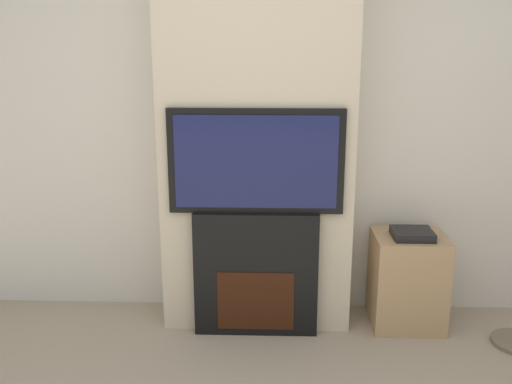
# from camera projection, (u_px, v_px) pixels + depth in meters

# --- Properties ---
(wall_back) EXTENTS (6.00, 0.06, 2.70)m
(wall_back) POSITION_uv_depth(u_px,v_px,m) (258.00, 109.00, 3.64)
(wall_back) COLOR silver
(wall_back) RESTS_ON ground_plane
(chimney_breast) EXTENTS (1.17, 0.37, 2.70)m
(chimney_breast) POSITION_uv_depth(u_px,v_px,m) (257.00, 113.00, 3.44)
(chimney_breast) COLOR beige
(chimney_breast) RESTS_ON ground_plane
(fireplace) EXTENTS (0.76, 0.15, 0.78)m
(fireplace) POSITION_uv_depth(u_px,v_px,m) (256.00, 273.00, 3.50)
(fireplace) COLOR black
(fireplace) RESTS_ON ground_plane
(television) EXTENTS (1.03, 0.07, 0.62)m
(television) POSITION_uv_depth(u_px,v_px,m) (256.00, 161.00, 3.32)
(television) COLOR black
(television) RESTS_ON fireplace
(media_stand) EXTENTS (0.44, 0.40, 0.65)m
(media_stand) POSITION_uv_depth(u_px,v_px,m) (407.00, 279.00, 3.62)
(media_stand) COLOR tan
(media_stand) RESTS_ON ground_plane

